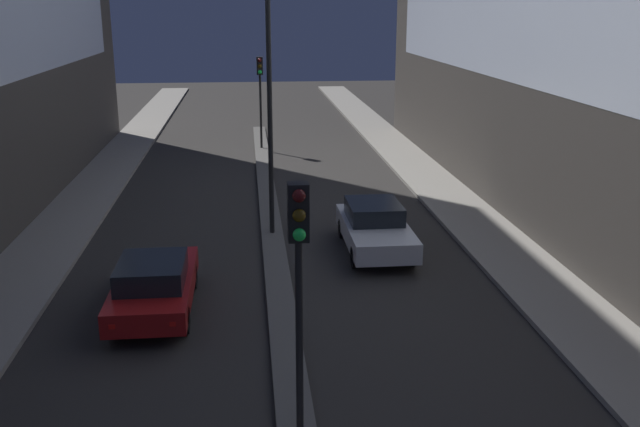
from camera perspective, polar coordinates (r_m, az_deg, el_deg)
name	(u,v)px	position (r m, az deg, el deg)	size (l,w,h in m)	color
median_strip	(269,210)	(26.46, -4.08, 0.29)	(0.71, 36.86, 0.14)	#56544F
traffic_light_near	(299,263)	(10.91, -1.71, -3.99)	(0.32, 0.42, 4.70)	black
traffic_light_mid	(260,82)	(37.28, -4.82, 10.46)	(0.32, 0.42, 4.70)	black
street_lamp	(269,47)	(22.54, -4.14, 13.16)	(0.45, 0.45, 9.70)	black
car_left_lane	(154,284)	(18.19, -13.14, -5.53)	(1.87, 4.53, 1.42)	maroon
car_right_lane	(375,227)	(22.15, 4.43, -1.10)	(1.90, 4.52, 1.47)	silver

